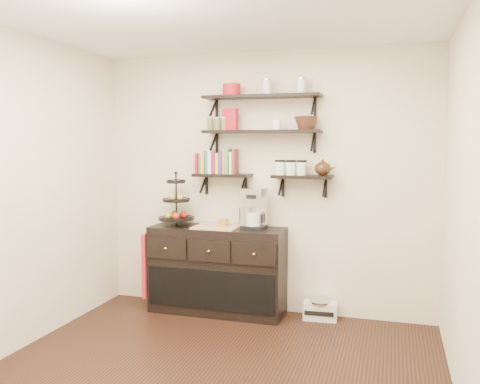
# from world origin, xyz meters

# --- Properties ---
(floor) EXTENTS (3.50, 3.50, 0.00)m
(floor) POSITION_xyz_m (0.00, 0.00, 0.00)
(floor) COLOR black
(floor) RESTS_ON ground
(ceiling) EXTENTS (3.50, 3.50, 0.02)m
(ceiling) POSITION_xyz_m (0.00, 0.00, 2.70)
(ceiling) COLOR white
(ceiling) RESTS_ON back_wall
(back_wall) EXTENTS (3.50, 0.02, 2.70)m
(back_wall) POSITION_xyz_m (0.00, 1.75, 1.35)
(back_wall) COLOR white
(back_wall) RESTS_ON ground
(left_wall) EXTENTS (0.02, 3.50, 2.70)m
(left_wall) POSITION_xyz_m (-1.75, 0.00, 1.35)
(left_wall) COLOR white
(left_wall) RESTS_ON ground
(right_wall) EXTENTS (0.02, 3.50, 2.70)m
(right_wall) POSITION_xyz_m (1.75, 0.00, 1.35)
(right_wall) COLOR white
(right_wall) RESTS_ON ground
(shelf_top) EXTENTS (1.20, 0.27, 0.23)m
(shelf_top) POSITION_xyz_m (0.00, 1.62, 2.23)
(shelf_top) COLOR black
(shelf_top) RESTS_ON back_wall
(shelf_mid) EXTENTS (1.20, 0.27, 0.23)m
(shelf_mid) POSITION_xyz_m (0.00, 1.62, 1.88)
(shelf_mid) COLOR black
(shelf_mid) RESTS_ON back_wall
(shelf_low_left) EXTENTS (0.60, 0.25, 0.23)m
(shelf_low_left) POSITION_xyz_m (-0.42, 1.63, 1.43)
(shelf_low_left) COLOR black
(shelf_low_left) RESTS_ON back_wall
(shelf_low_right) EXTENTS (0.60, 0.25, 0.23)m
(shelf_low_right) POSITION_xyz_m (0.42, 1.63, 1.43)
(shelf_low_right) COLOR black
(shelf_low_right) RESTS_ON back_wall
(cookbooks) EXTENTS (0.43, 0.15, 0.26)m
(cookbooks) POSITION_xyz_m (-0.47, 1.63, 1.57)
(cookbooks) COLOR #A30C23
(cookbooks) RESTS_ON shelf_low_left
(glass_canisters) EXTENTS (0.32, 0.10, 0.13)m
(glass_canisters) POSITION_xyz_m (0.30, 1.63, 1.51)
(glass_canisters) COLOR silver
(glass_canisters) RESTS_ON shelf_low_right
(sideboard) EXTENTS (1.40, 0.50, 0.92)m
(sideboard) POSITION_xyz_m (-0.44, 1.51, 0.45)
(sideboard) COLOR black
(sideboard) RESTS_ON floor
(fruit_stand) EXTENTS (0.37, 0.37, 0.55)m
(fruit_stand) POSITION_xyz_m (-0.90, 1.52, 1.09)
(fruit_stand) COLOR black
(fruit_stand) RESTS_ON sideboard
(candle) EXTENTS (0.08, 0.08, 0.08)m
(candle) POSITION_xyz_m (-0.37, 1.51, 0.96)
(candle) COLOR #9E6C24
(candle) RESTS_ON sideboard
(coffee_maker) EXTENTS (0.24, 0.23, 0.42)m
(coffee_maker) POSITION_xyz_m (-0.05, 1.54, 1.10)
(coffee_maker) COLOR black
(coffee_maker) RESTS_ON sideboard
(thermal_carafe) EXTENTS (0.11, 0.11, 0.22)m
(thermal_carafe) POSITION_xyz_m (-0.15, 1.49, 1.01)
(thermal_carafe) COLOR silver
(thermal_carafe) RESTS_ON sideboard
(apron) EXTENTS (0.04, 0.29, 0.68)m
(apron) POSITION_xyz_m (-1.17, 1.41, 0.49)
(apron) COLOR #AB2312
(apron) RESTS_ON sideboard
(radio) EXTENTS (0.34, 0.24, 0.20)m
(radio) POSITION_xyz_m (0.62, 1.60, 0.10)
(radio) COLOR silver
(radio) RESTS_ON floor
(recipe_box) EXTENTS (0.17, 0.09, 0.22)m
(recipe_box) POSITION_xyz_m (-0.33, 1.61, 2.01)
(recipe_box) COLOR #AC131E
(recipe_box) RESTS_ON shelf_mid
(walnut_bowl) EXTENTS (0.24, 0.24, 0.13)m
(walnut_bowl) POSITION_xyz_m (0.45, 1.61, 1.96)
(walnut_bowl) COLOR black
(walnut_bowl) RESTS_ON shelf_mid
(ramekins) EXTENTS (0.09, 0.09, 0.10)m
(ramekins) POSITION_xyz_m (0.16, 1.61, 1.95)
(ramekins) COLOR white
(ramekins) RESTS_ON shelf_mid
(teapot) EXTENTS (0.23, 0.18, 0.16)m
(teapot) POSITION_xyz_m (0.62, 1.63, 1.53)
(teapot) COLOR #361F10
(teapot) RESTS_ON shelf_low_right
(red_pot) EXTENTS (0.18, 0.18, 0.12)m
(red_pot) POSITION_xyz_m (-0.32, 1.61, 2.31)
(red_pot) COLOR #AC131E
(red_pot) RESTS_ON shelf_top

